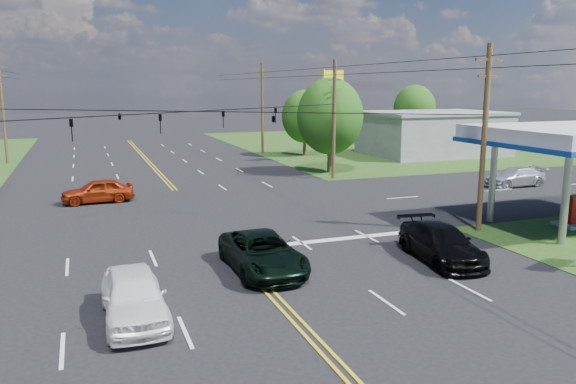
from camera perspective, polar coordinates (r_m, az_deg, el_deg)
name	(u,v)px	position (r m, az deg, el deg)	size (l,w,h in m)	color
ground	(197,214)	(33.56, -9.26, -2.20)	(280.00, 280.00, 0.00)	black
grass_ne	(411,143)	(76.55, 12.41, 4.90)	(46.00, 48.00, 0.03)	#224315
stop_bar	(330,240)	(27.60, 4.30, -4.91)	(10.00, 0.50, 0.02)	silver
retail_ne	(433,135)	(63.64, 14.49, 5.67)	(14.00, 10.00, 4.40)	slate
pole_se	(484,136)	(30.12, 19.31, 5.34)	(1.60, 0.28, 9.50)	#46361D
pole_ne	(334,118)	(45.44, 4.70, 7.52)	(1.60, 0.28, 9.50)	#46361D
pole_left_far	(3,110)	(60.59, -26.99, 7.43)	(1.60, 0.28, 10.00)	#46361D
pole_right_far	(262,107)	(63.15, -2.64, 8.65)	(1.60, 0.28, 10.00)	#46361D
span_wire_signals	(194,111)	(32.76, -9.58, 8.07)	(26.00, 18.00, 1.13)	black
power_lines	(199,63)	(30.79, -9.02, 12.78)	(26.04, 100.00, 0.64)	black
tree_right_a	(330,116)	(48.58, 4.28, 7.67)	(5.70, 5.70, 8.18)	#46361D
tree_right_b	(305,116)	(60.61, 1.71, 7.68)	(4.94, 4.94, 7.09)	#46361D
tree_far_r	(414,109)	(74.02, 12.73, 8.22)	(5.32, 5.32, 7.63)	#46361D
pickup_dkgreen	(262,253)	(22.90, -2.61, -6.17)	(2.57, 5.56, 1.55)	black
suv_black	(441,243)	(25.13, 15.27, -5.02)	(2.15, 5.29, 1.53)	black
pickup_white	(134,296)	(18.88, -15.40, -10.15)	(1.93, 4.81, 1.64)	white
sedan_red	(98,191)	(38.25, -18.78, 0.12)	(1.81, 4.50, 1.53)	#95250A
sedan_far	(515,177)	(45.48, 22.05, 1.44)	(1.99, 4.91, 1.42)	silver
polesign_ne	(333,89)	(55.22, 4.58, 10.39)	(2.44, 0.93, 9.01)	#A5A5AA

